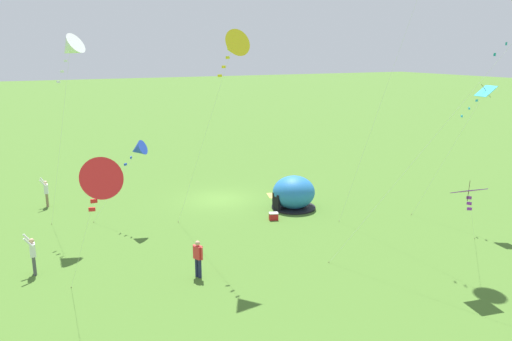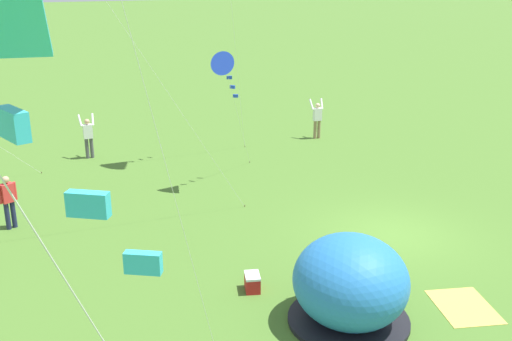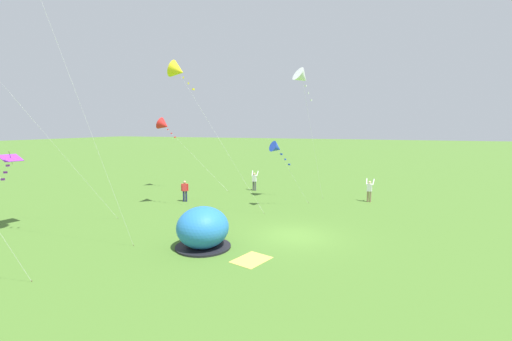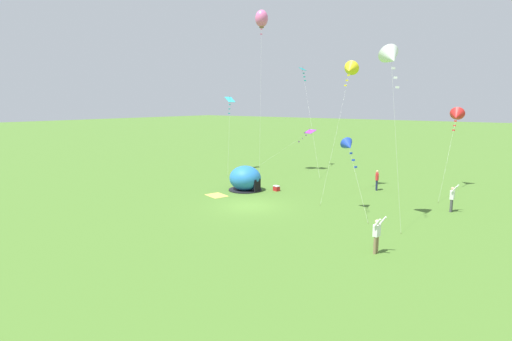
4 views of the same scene
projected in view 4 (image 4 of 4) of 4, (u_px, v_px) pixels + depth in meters
name	position (u px, v px, depth m)	size (l,w,h in m)	color
ground_plane	(250.00, 206.00, 28.68)	(300.00, 300.00, 0.00)	#477028
popup_tent	(245.00, 179.00, 33.63)	(2.81, 2.81, 2.10)	#2672BF
picnic_blanket	(217.00, 195.00, 31.90)	(1.70, 1.30, 0.01)	gold
cooler_box	(276.00, 188.00, 33.56)	(0.61, 0.51, 0.44)	red
person_flying_kite	(452.00, 198.00, 26.97)	(0.47, 0.68, 1.89)	#4C4C51
person_center_field	(377.00, 179.00, 33.65)	(0.37, 0.55, 1.72)	#1E2347
person_far_back	(377.00, 234.00, 19.49)	(0.52, 0.68, 1.89)	#8C7251
kite_pink	(262.00, 19.00, 39.00)	(3.19, 4.36, 16.27)	silver
kite_purple	(309.00, 133.00, 43.45)	(5.67, 4.13, 4.65)	silver
kite_teal	(304.00, 74.00, 43.49)	(5.59, 5.51, 11.23)	silver
kite_yellow	(350.00, 70.00, 32.58)	(1.63, 6.96, 10.74)	silver
kite_white	(391.00, 57.00, 23.13)	(2.62, 2.52, 10.70)	silver
kite_red	(457.00, 116.00, 34.07)	(1.31, 7.38, 6.97)	silver
kite_cyan	(230.00, 102.00, 42.66)	(2.46, 3.29, 8.04)	silver
kite_blue	(348.00, 146.00, 26.69)	(3.05, 2.62, 5.04)	silver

